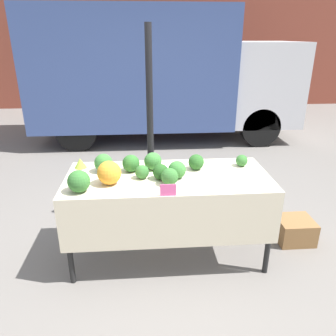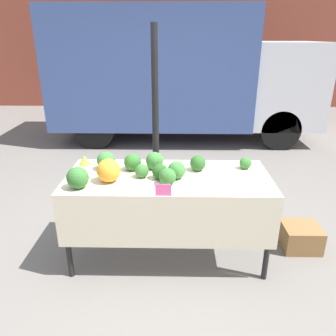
# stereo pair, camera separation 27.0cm
# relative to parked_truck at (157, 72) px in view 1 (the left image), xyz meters

# --- Properties ---
(ground_plane) EXTENTS (40.00, 40.00, 0.00)m
(ground_plane) POSITION_rel_parked_truck_xyz_m (-0.10, -4.15, -1.39)
(ground_plane) COLOR slate
(building_facade) EXTENTS (16.00, 0.60, 4.72)m
(building_facade) POSITION_rel_parked_truck_xyz_m (-0.10, 3.72, 0.97)
(building_facade) COLOR brown
(building_facade) RESTS_ON ground_plane
(tent_pole) EXTENTS (0.07, 0.07, 2.21)m
(tent_pole) POSITION_rel_parked_truck_xyz_m (-0.24, -3.56, -0.29)
(tent_pole) COLOR black
(tent_pole) RESTS_ON ground_plane
(parked_truck) EXTENTS (5.34, 1.85, 2.61)m
(parked_truck) POSITION_rel_parked_truck_xyz_m (0.00, 0.00, 0.00)
(parked_truck) COLOR #384C84
(parked_truck) RESTS_ON ground_plane
(market_table) EXTENTS (1.91, 0.85, 0.87)m
(market_table) POSITION_rel_parked_truck_xyz_m (-0.10, -4.22, -0.64)
(market_table) COLOR beige
(market_table) RESTS_ON ground_plane
(orange_cauliflower) EXTENTS (0.21, 0.21, 0.21)m
(orange_cauliflower) POSITION_rel_parked_truck_xyz_m (-0.62, -4.29, -0.42)
(orange_cauliflower) COLOR orange
(orange_cauliflower) RESTS_ON market_table
(romanesco_head) EXTENTS (0.12, 0.12, 0.10)m
(romanesco_head) POSITION_rel_parked_truck_xyz_m (-0.95, -3.88, -0.48)
(romanesco_head) COLOR #93B238
(romanesco_head) RESTS_ON market_table
(broccoli_head_0) EXTENTS (0.12, 0.12, 0.12)m
(broccoli_head_0) POSITION_rel_parked_truck_xyz_m (0.66, -3.96, -0.47)
(broccoli_head_0) COLOR #336B2D
(broccoli_head_0) RESTS_ON market_table
(broccoli_head_1) EXTENTS (0.16, 0.16, 0.16)m
(broccoli_head_1) POSITION_rel_parked_truck_xyz_m (-0.02, -4.20, -0.44)
(broccoli_head_1) COLOR #387533
(broccoli_head_1) RESTS_ON market_table
(broccoli_head_2) EXTENTS (0.14, 0.14, 0.14)m
(broccoli_head_2) POSITION_rel_parked_truck_xyz_m (-0.17, -4.22, -0.45)
(broccoli_head_2) COLOR #23511E
(broccoli_head_2) RESTS_ON market_table
(broccoli_head_3) EXTENTS (0.15, 0.15, 0.15)m
(broccoli_head_3) POSITION_rel_parked_truck_xyz_m (-0.10, -4.34, -0.45)
(broccoli_head_3) COLOR #336B2D
(broccoli_head_3) RESTS_ON market_table
(broccoli_head_4) EXTENTS (0.17, 0.17, 0.17)m
(broccoli_head_4) POSITION_rel_parked_truck_xyz_m (-0.44, -4.01, -0.44)
(broccoli_head_4) COLOR #2D6628
(broccoli_head_4) RESTS_ON market_table
(broccoli_head_5) EXTENTS (0.18, 0.18, 0.18)m
(broccoli_head_5) POSITION_rel_parked_truck_xyz_m (-0.70, -3.99, -0.44)
(broccoli_head_5) COLOR #387533
(broccoli_head_5) RESTS_ON market_table
(broccoli_head_6) EXTENTS (0.19, 0.19, 0.19)m
(broccoli_head_6) POSITION_rel_parked_truck_xyz_m (-0.86, -4.42, -0.43)
(broccoli_head_6) COLOR #336B2D
(broccoli_head_6) RESTS_ON market_table
(broccoli_head_7) EXTENTS (0.15, 0.15, 0.15)m
(broccoli_head_7) POSITION_rel_parked_truck_xyz_m (0.19, -4.01, -0.45)
(broccoli_head_7) COLOR #285B23
(broccoli_head_7) RESTS_ON market_table
(broccoli_head_8) EXTENTS (0.17, 0.17, 0.17)m
(broccoli_head_8) POSITION_rel_parked_truck_xyz_m (-0.23, -3.98, -0.44)
(broccoli_head_8) COLOR #387533
(broccoli_head_8) RESTS_ON market_table
(broccoli_head_9) EXTENTS (0.13, 0.13, 0.13)m
(broccoli_head_9) POSITION_rel_parked_truck_xyz_m (-0.34, -4.19, -0.46)
(broccoli_head_9) COLOR #336B2D
(broccoli_head_9) RESTS_ON market_table
(price_sign) EXTENTS (0.13, 0.01, 0.10)m
(price_sign) POSITION_rel_parked_truck_xyz_m (-0.13, -4.56, -0.47)
(price_sign) COLOR #F45B9E
(price_sign) RESTS_ON market_table
(produce_crate) EXTENTS (0.38, 0.35, 0.25)m
(produce_crate) POSITION_rel_parked_truck_xyz_m (1.29, -4.03, -1.27)
(produce_crate) COLOR olive
(produce_crate) RESTS_ON ground_plane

